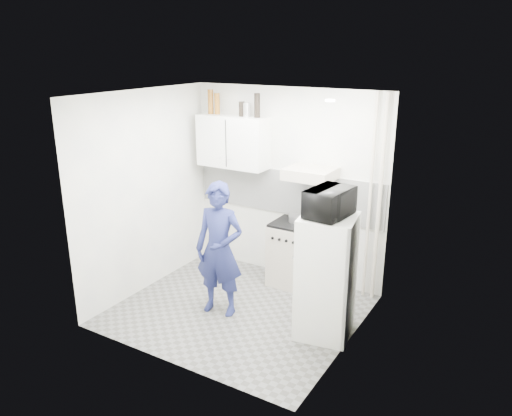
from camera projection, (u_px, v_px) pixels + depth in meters
The scene contains 22 objects.
floor at pixel (238, 310), 6.12m from camera, with size 2.80×2.80×0.00m, color #62625F.
ceiling at pixel (236, 94), 5.32m from camera, with size 2.80×2.80×0.00m, color white.
wall_back at pixel (287, 185), 6.74m from camera, with size 2.80×2.80×0.00m, color white.
wall_left at pixel (146, 192), 6.40m from camera, with size 2.60×2.60×0.00m, color white.
wall_right at pixel (353, 232), 5.04m from camera, with size 2.60×2.60×0.00m, color white.
person at pixel (219, 249), 5.86m from camera, with size 0.59×0.39×1.62m, color navy.
stove at pixel (292, 254), 6.70m from camera, with size 0.53×0.53×0.85m, color #C1B5A0.
fridge at pixel (326, 277), 5.43m from camera, with size 0.58×0.58×1.39m, color white.
stove_top at pixel (293, 224), 6.57m from camera, with size 0.51×0.51×0.03m, color black.
saucepan at pixel (295, 218), 6.58m from camera, with size 0.18×0.18×0.10m, color silver.
microwave at pixel (330, 203), 5.17m from camera, with size 0.37×0.54×0.30m, color black.
bottle_a at pixel (211, 102), 6.81m from camera, with size 0.08×0.08×0.33m, color brown.
bottle_b at pixel (217, 104), 6.76m from camera, with size 0.07×0.07×0.29m, color brown.
canister_a at pixel (242, 109), 6.59m from camera, with size 0.08×0.08×0.19m, color black.
canister_b at pixel (247, 110), 6.55m from camera, with size 0.10×0.10×0.18m, color silver.
bottle_e at pixel (257, 105), 6.45m from camera, with size 0.08×0.08×0.31m, color black.
upper_cabinet at pixel (233, 141), 6.79m from camera, with size 1.00×0.35×0.70m, color white.
range_hood at pixel (310, 174), 6.23m from camera, with size 0.60×0.50×0.14m, color #C1B5A0.
backsplash at pixel (287, 192), 6.76m from camera, with size 2.74×0.03×0.60m, color white.
pipe_a at pixel (379, 201), 6.04m from camera, with size 0.05×0.05×2.60m, color #C1B5A0.
pipe_b at pixel (370, 200), 6.10m from camera, with size 0.04×0.04×2.60m, color #C1B5A0.
ceiling_spot_fixture at pixel (330, 100), 5.00m from camera, with size 0.10×0.10×0.02m, color white.
Camera 1 is at (2.97, -4.55, 3.09)m, focal length 35.00 mm.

